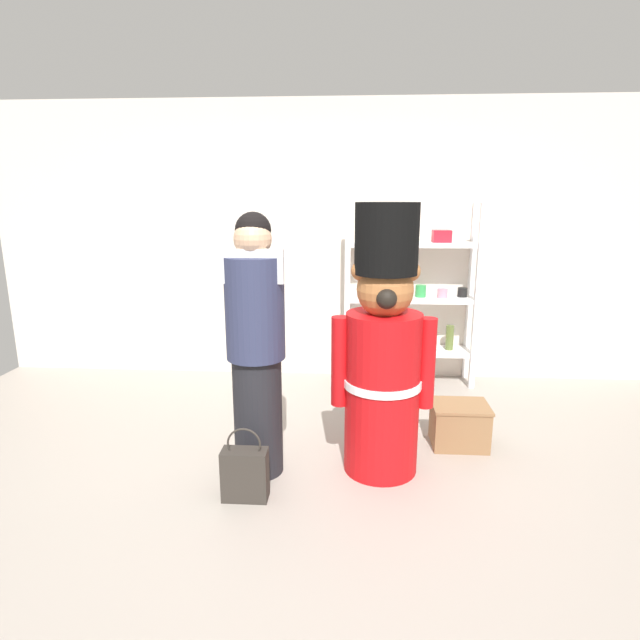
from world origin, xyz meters
TOP-DOWN VIEW (x-y plane):
  - ground_plane at (0.00, 0.00)m, footprint 6.40×6.40m
  - back_wall at (0.00, 2.20)m, footprint 6.40×0.12m
  - merchandise_shelf at (0.81, 1.98)m, footprint 1.21×0.35m
  - teddy_bear_guard at (0.46, 0.32)m, footprint 0.65×0.49m
  - person_shopper at (-0.32, 0.24)m, footprint 0.38×0.36m
  - shopping_bag at (-0.34, -0.08)m, footprint 0.27×0.13m
  - display_crate at (1.04, 0.68)m, footprint 0.40×0.32m

SIDE VIEW (x-z plane):
  - ground_plane at x=0.00m, z-range 0.00..0.00m
  - display_crate at x=1.04m, z-range 0.00..0.31m
  - shopping_bag at x=-0.34m, z-range -0.06..0.39m
  - teddy_bear_guard at x=0.46m, z-range -0.07..1.63m
  - merchandise_shelf at x=0.81m, z-range -0.01..1.67m
  - person_shopper at x=-0.32m, z-range 0.03..1.67m
  - back_wall at x=0.00m, z-range 0.00..2.60m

